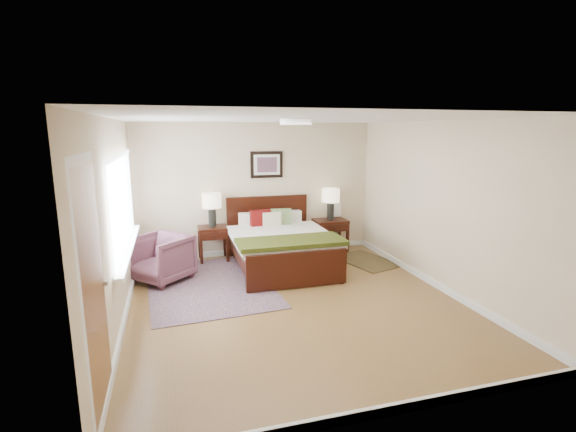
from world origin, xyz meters
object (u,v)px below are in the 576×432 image
object	(u,v)px
rug_persian	(209,284)
lamp_left	(212,203)
nightstand_right	(330,232)
armchair	(161,258)
nightstand_left	(213,234)
lamp_right	(331,198)
bed	(280,239)

from	to	relation	value
rug_persian	lamp_left	bearing A→B (deg)	76.79
nightstand_right	lamp_left	xyz separation A→B (m)	(-2.30, 0.01, 0.67)
armchair	nightstand_left	bearing A→B (deg)	89.83
lamp_right	armchair	bearing A→B (deg)	-164.65
nightstand_left	lamp_right	size ratio (longest dim) A/B	1.03
bed	nightstand_right	bearing A→B (deg)	31.78
nightstand_right	armchair	bearing A→B (deg)	-164.90
nightstand_right	nightstand_left	bearing A→B (deg)	-179.83
armchair	bed	bearing A→B (deg)	49.50
armchair	rug_persian	distance (m)	0.88
bed	lamp_right	xyz separation A→B (m)	(1.23, 0.78, 0.55)
bed	lamp_right	bearing A→B (deg)	32.27
nightstand_right	lamp_left	bearing A→B (deg)	179.64
bed	armchair	xyz separation A→B (m)	(-1.98, -0.10, -0.14)
nightstand_right	lamp_left	size ratio (longest dim) A/B	1.04
armchair	rug_persian	size ratio (longest dim) A/B	0.32
bed	armchair	world-z (taller)	bed
bed	lamp_left	bearing A→B (deg)	144.01
lamp_right	nightstand_left	bearing A→B (deg)	-179.46
armchair	rug_persian	bearing A→B (deg)	17.51
rug_persian	nightstand_right	bearing A→B (deg)	22.65
lamp_right	armchair	xyz separation A→B (m)	(-3.21, -0.88, -0.69)
nightstand_left	nightstand_right	size ratio (longest dim) A/B	1.00
nightstand_left	rug_persian	size ratio (longest dim) A/B	0.25
nightstand_right	rug_persian	distance (m)	2.83
nightstand_left	lamp_right	distance (m)	2.36
bed	rug_persian	size ratio (longest dim) A/B	0.80
nightstand_right	rug_persian	world-z (taller)	nightstand_right
nightstand_right	lamp_right	size ratio (longest dim) A/B	1.04
armchair	nightstand_right	bearing A→B (deg)	61.58
bed	lamp_right	size ratio (longest dim) A/B	3.35
bed	lamp_left	distance (m)	1.43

